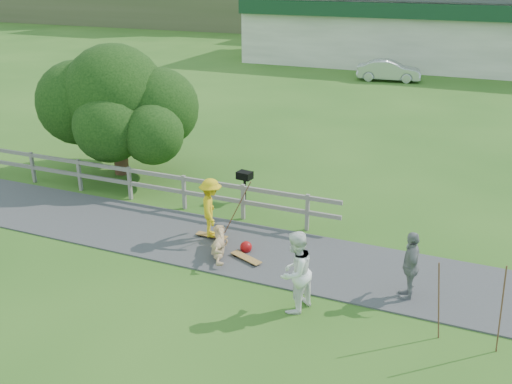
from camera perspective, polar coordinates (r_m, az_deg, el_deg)
ground at (r=14.51m, az=-6.64°, el=-7.66°), size 260.00×260.00×0.00m
path at (r=15.66m, az=-3.97°, el=-5.13°), size 34.00×3.00×0.04m
fence at (r=19.08m, az=-14.08°, el=1.59°), size 15.05×0.10×1.10m
strip_mall at (r=46.15m, az=20.42°, el=14.88°), size 32.50×10.75×5.10m
skater_rider at (r=15.62m, az=-4.53°, el=-1.93°), size 1.05×1.24×1.67m
skater_fallen at (r=15.01m, az=-3.66°, el=-5.10°), size 1.79×1.11×0.65m
spectator_a at (r=12.42m, az=3.93°, el=-7.99°), size 0.94×1.08×1.88m
spectator_b at (r=13.33m, az=15.18°, el=-7.11°), size 0.61×1.04×1.66m
car_silver at (r=38.93m, az=13.14°, el=11.75°), size 4.24×1.96×1.35m
tree at (r=20.82m, az=-13.72°, el=7.29°), size 5.70×5.70×4.21m
bbq at (r=18.23m, az=-1.13°, el=0.57°), size 0.51×0.41×1.00m
longboard_rider at (r=15.95m, az=-4.44°, el=-4.50°), size 0.91×0.23×0.10m
longboard_fallen at (r=14.75m, az=-1.00°, el=-6.75°), size 0.96×0.58×0.11m
helmet at (r=15.13m, az=-1.01°, el=-5.50°), size 0.32×0.32×0.32m
pole_rider at (r=15.66m, az=-1.92°, el=-1.34°), size 0.03×0.03×1.90m
pole_spec_left at (r=12.14m, az=17.81°, el=-10.33°), size 0.03×0.03×1.71m
pole_spec_right at (r=12.09m, az=23.32°, el=-10.77°), size 0.03×0.03×1.90m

